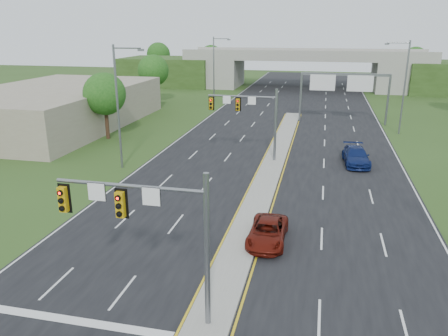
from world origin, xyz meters
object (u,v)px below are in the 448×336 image
signal_mast_near (153,222)px  sign_gantry (343,84)px  signal_mast_far (252,112)px  overpass (305,71)px  car_far_a (268,232)px  car_far_b (356,156)px

signal_mast_near → sign_gantry: size_ratio=0.60×
signal_mast_far → sign_gantry: bearing=65.9°
overpass → car_far_a: 71.76m
sign_gantry → car_far_b: 19.55m
signal_mast_far → signal_mast_near: bearing=-90.0°
signal_mast_near → signal_mast_far: bearing=90.0°
sign_gantry → signal_mast_far: bearing=-114.1°
signal_mast_near → car_far_b: bearing=69.2°
signal_mast_near → sign_gantry: 45.88m
overpass → car_far_b: (7.60, -54.09, -2.75)m
sign_gantry → overpass: overpass is taller
signal_mast_far → car_far_a: (3.76, -16.62, -4.05)m
overpass → car_far_a: (1.50, -71.69, -2.88)m
car_far_a → car_far_b: 18.63m
signal_mast_far → sign_gantry: 21.91m
signal_mast_far → overpass: bearing=87.6°
overpass → car_far_b: overpass is taller
signal_mast_near → overpass: bearing=88.4°
sign_gantry → car_far_b: size_ratio=2.13×
car_far_a → overpass: bearing=91.3°
signal_mast_near → car_far_a: (3.76, 8.38, -4.05)m
car_far_b → sign_gantry: bearing=88.5°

